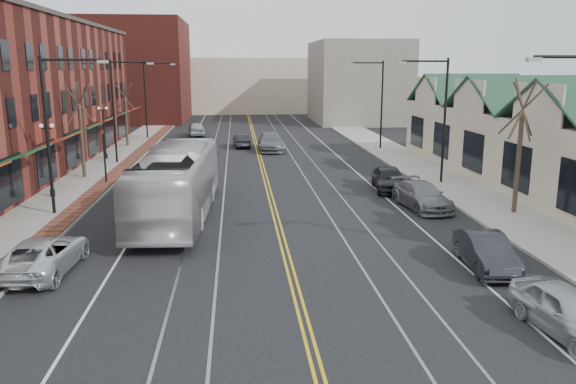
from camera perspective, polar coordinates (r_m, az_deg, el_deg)
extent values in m
plane|color=black|center=(15.47, 2.76, -16.86)|extent=(160.00, 160.00, 0.00)
cube|color=gray|center=(35.62, -21.53, -0.49)|extent=(4.00, 120.00, 0.15)
cube|color=gray|center=(36.91, 17.06, 0.27)|extent=(4.00, 120.00, 0.15)
cube|color=beige|center=(39.20, 25.43, 3.61)|extent=(8.00, 36.00, 4.60)
cube|color=maroon|center=(84.51, -15.16, 11.78)|extent=(14.00, 18.00, 14.00)
cube|color=beige|center=(98.40, -4.20, 10.77)|extent=(22.00, 14.00, 9.00)
cube|color=slate|center=(80.17, 7.07, 11.02)|extent=(12.00, 16.00, 11.00)
cylinder|color=black|center=(31.04, -23.26, 5.20)|extent=(0.16, 0.16, 8.00)
cylinder|color=black|center=(30.42, -21.14, 12.44)|extent=(3.00, 0.12, 0.12)
cube|color=#999999|center=(30.05, -18.31, 12.46)|extent=(0.50, 0.25, 0.15)
cylinder|color=black|center=(46.45, -17.28, 7.78)|extent=(0.16, 0.16, 8.00)
cylinder|color=black|center=(46.04, -15.73, 12.58)|extent=(3.00, 0.12, 0.12)
cube|color=#999999|center=(45.80, -13.83, 12.56)|extent=(0.50, 0.25, 0.15)
cylinder|color=black|center=(62.16, -14.28, 9.04)|extent=(0.16, 0.16, 8.00)
cylinder|color=black|center=(61.86, -13.07, 12.62)|extent=(3.00, 0.12, 0.12)
cube|color=#999999|center=(61.68, -11.65, 12.59)|extent=(0.50, 0.25, 0.15)
cylinder|color=black|center=(22.72, 27.10, 12.13)|extent=(3.00, 0.12, 0.12)
cube|color=#999999|center=(21.97, 23.69, 12.21)|extent=(0.50, 0.25, 0.15)
cylinder|color=black|center=(37.96, 15.62, 6.93)|extent=(0.16, 0.16, 8.00)
cylinder|color=black|center=(37.29, 13.76, 12.79)|extent=(3.00, 0.12, 0.12)
cube|color=#999999|center=(36.84, 11.49, 12.75)|extent=(0.50, 0.25, 0.15)
cylinder|color=black|center=(53.17, 9.50, 8.72)|extent=(0.16, 0.16, 8.00)
cylinder|color=black|center=(52.70, 8.04, 12.87)|extent=(3.00, 0.12, 0.12)
cube|color=#999999|center=(52.38, 6.40, 12.80)|extent=(0.50, 0.25, 0.15)
cylinder|color=black|center=(35.80, -22.79, -0.08)|extent=(0.28, 0.28, 0.40)
cylinder|color=black|center=(35.47, -23.04, 2.75)|extent=(0.14, 0.14, 4.00)
cube|color=black|center=(35.22, -23.32, 5.96)|extent=(0.60, 0.06, 0.06)
sphere|color=white|center=(35.30, -23.81, 6.17)|extent=(0.24, 0.24, 0.24)
sphere|color=white|center=(35.12, -22.87, 6.23)|extent=(0.24, 0.24, 0.24)
cylinder|color=black|center=(49.10, -18.01, 3.49)|extent=(0.28, 0.28, 0.40)
cylinder|color=black|center=(48.86, -18.15, 5.58)|extent=(0.14, 0.14, 4.00)
cube|color=black|center=(48.68, -18.32, 7.91)|extent=(0.60, 0.06, 0.06)
sphere|color=white|center=(48.74, -18.67, 8.07)|extent=(0.24, 0.24, 0.24)
sphere|color=white|center=(48.60, -17.98, 8.11)|extent=(0.24, 0.24, 0.24)
cylinder|color=#382B21|center=(41.03, -20.20, 4.83)|extent=(0.24, 0.24, 4.90)
cylinder|color=#382B21|center=(40.79, -20.48, 8.38)|extent=(0.58, 1.37, 2.90)
cylinder|color=#382B21|center=(40.79, -20.48, 8.38)|extent=(1.60, 0.66, 2.78)
cylinder|color=#382B21|center=(40.79, -20.48, 8.38)|extent=(0.53, 1.23, 2.96)
cylinder|color=#382B21|center=(40.79, -20.48, 8.38)|extent=(1.69, 1.03, 2.64)
cylinder|color=#382B21|center=(40.79, -20.48, 8.38)|extent=(1.78, 1.29, 2.48)
cylinder|color=#382B21|center=(56.56, -16.11, 6.87)|extent=(0.24, 0.24, 4.55)
cylinder|color=#382B21|center=(56.40, -16.26, 9.27)|extent=(0.55, 1.28, 2.69)
cylinder|color=#382B21|center=(56.40, -16.26, 9.27)|extent=(1.49, 0.62, 2.58)
cylinder|color=#382B21|center=(56.40, -16.26, 9.27)|extent=(0.50, 1.15, 2.75)
cylinder|color=#382B21|center=(56.40, -16.26, 9.27)|extent=(1.57, 0.97, 2.45)
cylinder|color=#382B21|center=(56.40, -16.26, 9.27)|extent=(1.66, 1.20, 2.30)
cylinder|color=#382B21|center=(31.29, 22.34, 2.78)|extent=(0.24, 0.24, 5.25)
cylinder|color=#382B21|center=(30.98, 22.76, 7.75)|extent=(0.61, 1.46, 3.10)
cylinder|color=#382B21|center=(30.98, 22.76, 7.75)|extent=(1.70, 0.70, 2.97)
cylinder|color=#382B21|center=(30.98, 22.76, 7.75)|extent=(0.56, 1.31, 3.17)
cylinder|color=#382B21|center=(30.98, 22.76, 7.75)|extent=(1.80, 1.10, 2.82)
cylinder|color=#382B21|center=(30.98, 22.76, 7.75)|extent=(1.90, 1.37, 2.65)
cylinder|color=black|center=(38.76, -18.13, 3.30)|extent=(0.12, 0.12, 3.20)
imported|color=black|center=(38.54, -18.31, 5.86)|extent=(0.18, 0.15, 0.90)
imported|color=silver|center=(29.11, -11.18, 0.88)|extent=(3.69, 13.11, 3.61)
imported|color=silver|center=(23.17, -23.63, -5.85)|extent=(2.62, 5.11, 1.38)
imported|color=#ABAEB3|center=(18.43, 26.57, -10.81)|extent=(2.11, 4.26, 1.40)
imported|color=#232329|center=(22.90, 19.48, -5.73)|extent=(1.83, 4.27, 1.37)
imported|color=slate|center=(31.53, 13.44, -0.38)|extent=(2.56, 5.09, 1.42)
imported|color=black|center=(35.64, 10.21, 1.34)|extent=(2.32, 4.68, 1.53)
imported|color=black|center=(54.39, -4.75, 5.22)|extent=(1.73, 4.02, 1.29)
imported|color=slate|center=(51.94, -1.80, 5.09)|extent=(2.27, 5.59, 1.62)
imported|color=#A8ACAF|center=(64.23, -9.27, 6.35)|extent=(2.27, 4.72, 1.56)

